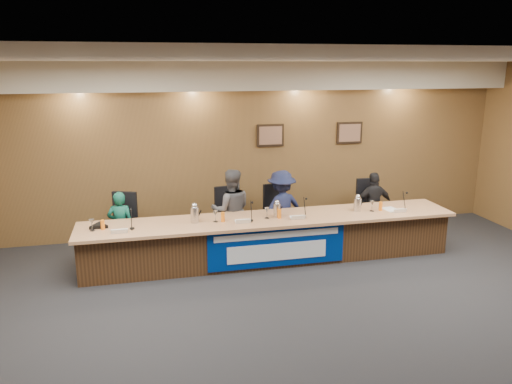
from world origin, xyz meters
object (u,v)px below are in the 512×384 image
office_chair_a (121,230)px  panelist_c (281,209)px  panelist_d (374,206)px  carafe_right (357,205)px  panelist_b (231,210)px  banner (277,247)px  office_chair_c (280,218)px  office_chair_d (371,212)px  panelist_a (121,226)px  carafe_mid (277,210)px  carafe_left (195,215)px  dais_body (270,240)px  speakerphone (99,226)px  office_chair_b (230,222)px

office_chair_a → panelist_c: bearing=18.3°
panelist_d → carafe_right: panelist_d is taller
panelist_b → panelist_c: (0.89, 0.00, -0.03)m
banner → office_chair_a: bearing=154.9°
office_chair_c → office_chair_d: 1.76m
panelist_a → carafe_mid: panelist_a is taller
panelist_d → carafe_mid: size_ratio=5.68×
carafe_right → carafe_left: bearing=-179.6°
panelist_c → carafe_left: panelist_c is taller
dais_body → speakerphone: (-2.68, 0.06, 0.43)m
speakerphone → banner: bearing=-10.0°
panelist_b → carafe_right: panelist_b is taller
office_chair_a → banner: bearing=-4.7°
banner → panelist_c: panelist_c is taller
office_chair_b → panelist_c: bearing=-15.1°
banner → panelist_a: 2.60m
panelist_b → carafe_left: (-0.70, -0.65, 0.16)m
panelist_c → carafe_right: bearing=135.2°
panelist_b → speakerphone: 2.21m
carafe_right → panelist_c: bearing=151.2°
office_chair_b → carafe_right: bearing=-28.4°
panelist_a → office_chair_d: bearing=-169.7°
panelist_c → carafe_mid: 0.70m
banner → carafe_left: 1.38m
dais_body → carafe_mid: (0.10, -0.02, 0.51)m
panelist_a → office_chair_c: size_ratio=2.41×
panelist_a → office_chair_b: panelist_a is taller
panelist_a → office_chair_c: bearing=-168.9°
panelist_d → speakerphone: size_ratio=3.92×
carafe_mid → speakerphone: carafe_mid is taller
dais_body → carafe_right: carafe_right is taller
dais_body → carafe_mid: 0.52m
office_chair_c → office_chair_b: bearing=165.8°
panelist_a → office_chair_b: (1.85, 0.10, -0.10)m
office_chair_a → office_chair_b: size_ratio=1.00×
banner → panelist_b: size_ratio=1.53×
banner → carafe_right: size_ratio=9.78×
panelist_c → office_chair_a: 2.75m
banner → panelist_d: (2.12, 1.02, 0.25)m
panelist_b → panelist_d: 2.66m
carafe_left → speakerphone: size_ratio=0.79×
panelist_c → carafe_right: (1.15, -0.63, 0.18)m
panelist_c → panelist_d: panelist_c is taller
banner → office_chair_b: (-0.54, 1.12, 0.10)m
office_chair_c → speakerphone: 3.11m
dais_body → panelist_a: (-2.39, 0.60, 0.23)m
banner → office_chair_c: 1.18m
panelist_c → office_chair_d: (1.76, 0.10, -0.21)m
carafe_right → panelist_a: bearing=170.8°
panelist_b → carafe_left: panelist_b is taller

